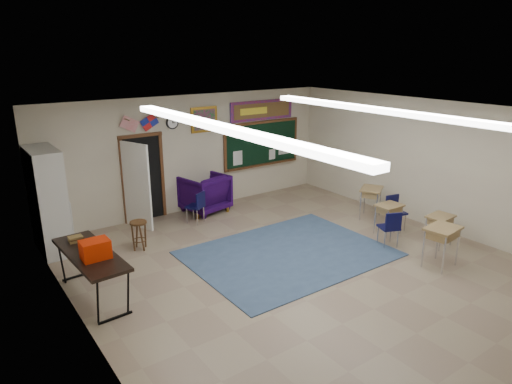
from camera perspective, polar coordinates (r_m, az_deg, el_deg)
floor at (r=8.96m, az=6.37°, el=-9.79°), size 9.00×9.00×0.00m
back_wall at (r=11.97m, az=-7.89°, el=4.81°), size 8.00×0.04×3.00m
left_wall at (r=6.56m, az=-20.40°, el=-6.93°), size 0.04×9.00×3.00m
right_wall at (r=11.38m, az=21.86°, el=3.05°), size 0.04×9.00×3.00m
ceiling at (r=8.05m, az=7.10°, el=9.56°), size 8.00×9.00×0.04m
area_rug at (r=9.62m, az=4.08°, el=-7.67°), size 4.00×3.00×0.02m
fluorescent_strips at (r=8.06m, az=7.08°, el=9.14°), size 3.86×6.00×0.10m
doorway at (r=11.35m, az=-14.14°, el=1.44°), size 1.10×0.89×2.16m
chalkboard at (r=13.09m, az=0.76°, el=5.90°), size 2.55×0.14×1.30m
bulletin_board at (r=12.93m, az=0.77°, el=10.19°), size 2.10×0.05×0.55m
framed_art_print at (r=11.95m, az=-6.49°, el=8.99°), size 0.75×0.05×0.65m
wall_clock at (r=11.55m, az=-10.42°, el=8.52°), size 0.32×0.05×0.32m
wall_flags at (r=11.17m, az=-14.37°, el=8.65°), size 1.16×0.06×0.70m
storage_cabinet at (r=10.31m, az=-24.54°, el=-1.04°), size 0.59×1.25×2.20m
wingback_armchair at (r=11.98m, az=-6.48°, el=-0.11°), size 1.25×1.27×0.99m
student_chair_reading at (r=11.22m, az=-7.63°, el=-1.90°), size 0.54×0.54×0.80m
student_chair_desk_a at (r=10.23m, az=16.23°, el=-4.36°), size 0.53×0.53×0.81m
student_chair_desk_b at (r=11.18m, az=17.12°, el=-2.58°), size 0.48×0.48×0.81m
student_desk_front_left at (r=10.89m, az=16.21°, el=-3.08°), size 0.59×0.44×0.71m
student_desk_front_right at (r=11.78m, az=14.14°, el=-1.13°), size 0.81×0.76×0.79m
student_desk_back_left at (r=9.60m, az=22.13°, el=-6.12°), size 0.74×0.59×0.82m
student_desk_back_right at (r=10.60m, az=21.91°, el=-4.30°), size 0.61×0.48×0.69m
folding_table at (r=8.34m, az=-19.76°, el=-9.50°), size 0.78×2.04×1.14m
wooden_stool at (r=10.01m, az=-14.39°, el=-5.22°), size 0.35×0.35×0.63m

